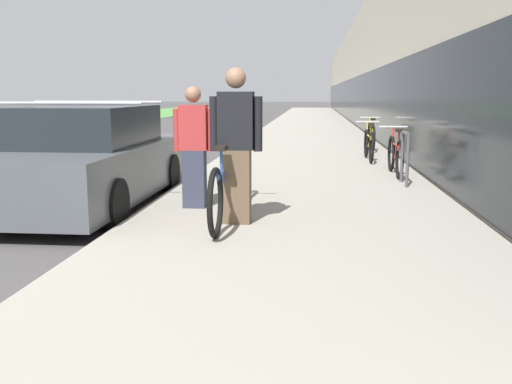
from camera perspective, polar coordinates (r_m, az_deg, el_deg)
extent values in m
cube|color=gray|center=(26.03, 5.45, 6.45)|extent=(4.07, 70.00, 0.13)
cube|color=beige|center=(34.71, 17.59, 11.10)|extent=(10.00, 70.00, 5.26)
cube|color=#1E2328|center=(34.05, 9.17, 9.14)|extent=(0.10, 63.00, 2.20)
cube|color=#518E42|center=(32.59, -17.35, 6.63)|extent=(6.02, 70.00, 0.03)
torus|color=black|center=(7.83, -1.40, 1.92)|extent=(0.06, 0.71, 0.71)
torus|color=black|center=(5.70, -4.08, -1.08)|extent=(0.06, 0.71, 0.71)
cylinder|color=#2D56A8|center=(6.73, -2.54, 2.47)|extent=(0.04, 1.85, 0.04)
cylinder|color=#2D56A8|center=(6.31, -3.09, 1.06)|extent=(0.04, 1.10, 0.33)
cylinder|color=#2D56A8|center=(6.02, -3.49, 3.02)|extent=(0.03, 0.03, 0.30)
cube|color=black|center=(6.01, -3.51, 4.42)|extent=(0.11, 0.22, 0.05)
cylinder|color=#2D56A8|center=(7.61, -1.57, 4.51)|extent=(0.03, 0.03, 0.31)
cylinder|color=silver|center=(7.60, -1.57, 5.68)|extent=(0.52, 0.03, 0.03)
cube|color=brown|center=(6.35, -1.98, 0.56)|extent=(0.32, 0.23, 0.82)
cube|color=black|center=(6.27, -2.02, 7.12)|extent=(0.39, 0.23, 0.63)
cylinder|color=black|center=(6.31, -4.21, 6.82)|extent=(0.10, 0.10, 0.60)
cylinder|color=black|center=(6.25, 0.20, 6.82)|extent=(0.10, 0.10, 0.60)
sphere|color=#936B51|center=(6.27, -2.04, 11.34)|extent=(0.22, 0.22, 0.22)
cube|color=#33384C|center=(7.27, -6.16, 1.32)|extent=(0.28, 0.20, 0.73)
cube|color=#B23333|center=(7.20, -6.26, 6.42)|extent=(0.34, 0.20, 0.56)
cylinder|color=#B23333|center=(7.25, -7.93, 6.17)|extent=(0.09, 0.09, 0.53)
cylinder|color=#B23333|center=(7.16, -4.56, 6.19)|extent=(0.09, 0.09, 0.53)
sphere|color=#936B51|center=(7.19, -6.32, 9.68)|extent=(0.20, 0.20, 0.20)
cylinder|color=#4C4C51|center=(9.07, 14.92, 3.01)|extent=(0.05, 0.05, 0.82)
cylinder|color=#4C4C51|center=(9.61, 14.40, 3.40)|extent=(0.05, 0.05, 0.82)
cylinder|color=#4C4C51|center=(9.31, 14.76, 5.72)|extent=(0.05, 0.55, 0.05)
torus|color=black|center=(10.94, 13.38, 3.79)|extent=(0.06, 0.67, 0.67)
torus|color=black|center=(9.93, 14.16, 3.17)|extent=(0.06, 0.67, 0.67)
cylinder|color=red|center=(10.41, 13.80, 4.61)|extent=(0.04, 0.87, 0.04)
cylinder|color=red|center=(10.22, 13.94, 3.97)|extent=(0.04, 0.53, 0.31)
cylinder|color=red|center=(10.08, 14.09, 5.23)|extent=(0.03, 0.03, 0.28)
cube|color=black|center=(10.07, 14.12, 6.01)|extent=(0.11, 0.22, 0.05)
cylinder|color=red|center=(10.82, 13.51, 5.59)|extent=(0.03, 0.03, 0.29)
cylinder|color=silver|center=(10.82, 13.54, 6.36)|extent=(0.52, 0.03, 0.03)
torus|color=black|center=(13.21, 10.98, 4.83)|extent=(0.05, 0.66, 0.66)
torus|color=black|center=(12.08, 11.47, 4.37)|extent=(0.05, 0.66, 0.66)
cylinder|color=yellow|center=(12.62, 11.24, 5.51)|extent=(0.04, 0.97, 0.04)
cylinder|color=yellow|center=(12.41, 11.33, 5.00)|extent=(0.04, 0.59, 0.30)
cylinder|color=yellow|center=(12.25, 11.43, 6.01)|extent=(0.03, 0.03, 0.27)
cube|color=black|center=(12.25, 11.45, 6.65)|extent=(0.11, 0.22, 0.05)
cylinder|color=yellow|center=(13.09, 11.06, 6.29)|extent=(0.03, 0.03, 0.29)
cylinder|color=silver|center=(13.08, 11.08, 6.91)|extent=(0.52, 0.03, 0.03)
torus|color=black|center=(15.47, 11.26, 5.53)|extent=(0.05, 0.66, 0.66)
torus|color=black|center=(14.51, 11.63, 5.24)|extent=(0.05, 0.66, 0.66)
cylinder|color=yellow|center=(14.98, 11.47, 6.15)|extent=(0.04, 0.83, 0.04)
cylinder|color=yellow|center=(14.79, 11.53, 5.74)|extent=(0.04, 0.50, 0.30)
cylinder|color=yellow|center=(14.66, 11.61, 6.61)|extent=(0.03, 0.03, 0.27)
cube|color=black|center=(14.65, 11.62, 7.14)|extent=(0.11, 0.22, 0.05)
cylinder|color=yellow|center=(15.37, 11.33, 6.78)|extent=(0.03, 0.03, 0.29)
cylinder|color=silver|center=(15.37, 11.35, 7.32)|extent=(0.52, 0.03, 0.03)
cube|color=#4C5156|center=(8.33, -16.50, 2.12)|extent=(1.79, 4.43, 0.72)
cube|color=#1E2328|center=(8.27, -16.71, 6.39)|extent=(1.54, 2.22, 0.53)
cylinder|color=silver|center=(8.72, -15.59, 8.66)|extent=(1.91, 0.04, 0.04)
cylinder|color=silver|center=(7.81, -18.18, 8.44)|extent=(1.91, 0.04, 0.04)
cylinder|color=black|center=(9.89, -18.01, 1.98)|extent=(0.22, 0.60, 0.60)
cylinder|color=black|center=(9.35, -8.67, 1.92)|extent=(0.22, 0.60, 0.60)
cylinder|color=black|center=(6.84, -14.14, -1.15)|extent=(0.22, 0.60, 0.60)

